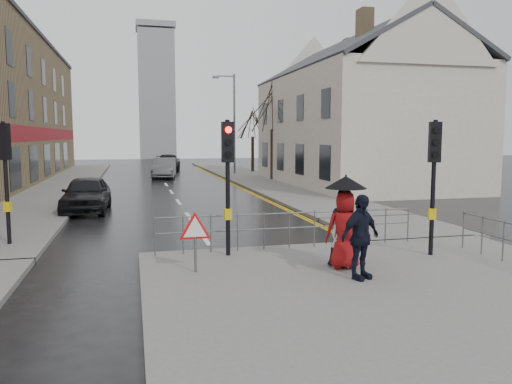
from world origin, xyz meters
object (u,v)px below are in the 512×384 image
pedestrian_a (343,234)px  car_parked (86,194)px  pedestrian_b (346,228)px  pedestrian_d (360,237)px  car_mid (164,168)px  pedestrian_with_umbrella (345,219)px

pedestrian_a → car_parked: bearing=124.5°
pedestrian_b → car_parked: (-6.66, 11.21, -0.28)m
pedestrian_d → car_mid: size_ratio=0.39×
car_mid → pedestrian_a: bearing=-78.2°
pedestrian_d → car_mid: bearing=72.4°
pedestrian_with_umbrella → car_parked: size_ratio=0.48×
pedestrian_d → car_parked: size_ratio=0.41×
pedestrian_with_umbrella → pedestrian_a: bearing=116.6°
pedestrian_d → car_parked: pedestrian_d is taller
pedestrian_a → car_mid: 28.09m
pedestrian_a → pedestrian_with_umbrella: (0.02, -0.04, 0.36)m
pedestrian_b → car_parked: 13.05m
pedestrian_with_umbrella → pedestrian_d: bearing=-92.3°
pedestrian_a → car_parked: pedestrian_a is taller
pedestrian_b → car_mid: pedestrian_b is taller
pedestrian_b → car_parked: pedestrian_b is taller
pedestrian_with_umbrella → car_mid: size_ratio=0.46×
car_mid → pedestrian_b: bearing=-77.8°
pedestrian_b → pedestrian_with_umbrella: pedestrian_with_umbrella is taller
pedestrian_b → pedestrian_d: size_ratio=0.99×
pedestrian_with_umbrella → car_mid: pedestrian_with_umbrella is taller
car_mid → pedestrian_d: bearing=-78.3°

